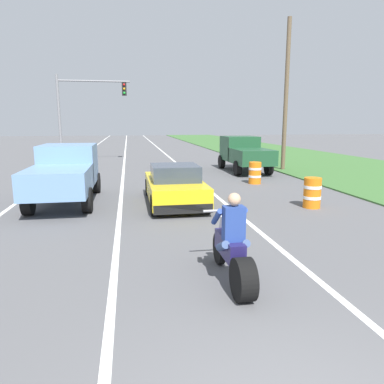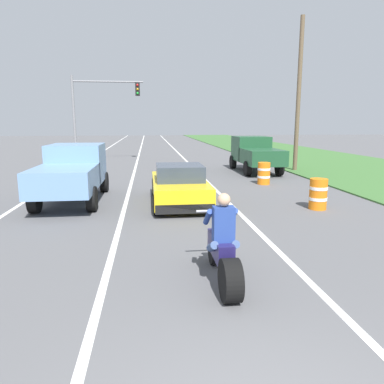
{
  "view_description": "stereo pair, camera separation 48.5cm",
  "coord_description": "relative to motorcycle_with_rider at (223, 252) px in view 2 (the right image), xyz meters",
  "views": [
    {
      "loc": [
        -1.46,
        -2.1,
        2.77
      ],
      "look_at": [
        0.13,
        6.98,
        1.0
      ],
      "focal_mm": 33.87,
      "sensor_mm": 36.0,
      "label": 1
    },
    {
      "loc": [
        -0.98,
        -2.17,
        2.77
      ],
      "look_at": [
        0.13,
        6.98,
        1.0
      ],
      "focal_mm": 33.87,
      "sensor_mm": 36.0,
      "label": 2
    }
  ],
  "objects": [
    {
      "name": "lane_stripe_left_solid",
      "position": [
        -5.65,
        16.4,
        -0.59
      ],
      "size": [
        0.14,
        120.0,
        0.01
      ],
      "primitive_type": "cube",
      "color": "white",
      "rests_on": "ground"
    },
    {
      "name": "lane_stripe_right_solid",
      "position": [
        1.55,
        16.4,
        -0.59
      ],
      "size": [
        0.14,
        120.0,
        0.01
      ],
      "primitive_type": "cube",
      "color": "white",
      "rests_on": "ground"
    },
    {
      "name": "lane_stripe_centre_dashed",
      "position": [
        -2.05,
        16.4,
        -0.59
      ],
      "size": [
        0.14,
        120.0,
        0.01
      ],
      "primitive_type": "cube",
      "color": "white",
      "rests_on": "ground"
    },
    {
      "name": "grass_verge_right",
      "position": [
        11.67,
        16.4,
        -0.56
      ],
      "size": [
        10.0,
        120.0,
        0.06
      ],
      "primitive_type": "cube",
      "color": "#3D6B33",
      "rests_on": "ground"
    },
    {
      "name": "motorcycle_with_rider",
      "position": [
        0.0,
        0.0,
        0.0
      ],
      "size": [
        0.7,
        2.21,
        1.62
      ],
      "color": "black",
      "rests_on": "ground"
    },
    {
      "name": "sports_car_yellow",
      "position": [
        -0.19,
        6.52,
        0.04
      ],
      "size": [
        1.84,
        4.3,
        1.37
      ],
      "color": "yellow",
      "rests_on": "ground"
    },
    {
      "name": "pickup_truck_left_lane_light_blue",
      "position": [
        -3.91,
        7.32,
        0.51
      ],
      "size": [
        2.02,
        4.8,
        1.98
      ],
      "color": "#6B93C6",
      "rests_on": "ground"
    },
    {
      "name": "pickup_truck_right_shoulder_dark_green",
      "position": [
        4.8,
        14.25,
        0.51
      ],
      "size": [
        2.02,
        4.8,
        1.98
      ],
      "color": "#1E4C2D",
      "rests_on": "ground"
    },
    {
      "name": "traffic_light_mast_near",
      "position": [
        -4.82,
        21.03,
        3.43
      ],
      "size": [
        4.98,
        0.34,
        6.0
      ],
      "color": "gray",
      "rests_on": "ground"
    },
    {
      "name": "utility_pole_roadside",
      "position": [
        7.27,
        14.41,
        3.66
      ],
      "size": [
        0.24,
        0.24,
        8.51
      ],
      "primitive_type": "cylinder",
      "color": "brown",
      "rests_on": "ground"
    },
    {
      "name": "construction_barrel_nearest",
      "position": [
        4.2,
        5.14,
        -0.09
      ],
      "size": [
        0.58,
        0.58,
        1.0
      ],
      "color": "orange",
      "rests_on": "ground"
    },
    {
      "name": "construction_barrel_mid",
      "position": [
        3.98,
        10.06,
        -0.09
      ],
      "size": [
        0.58,
        0.58,
        1.0
      ],
      "color": "orange",
      "rests_on": "ground"
    }
  ]
}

